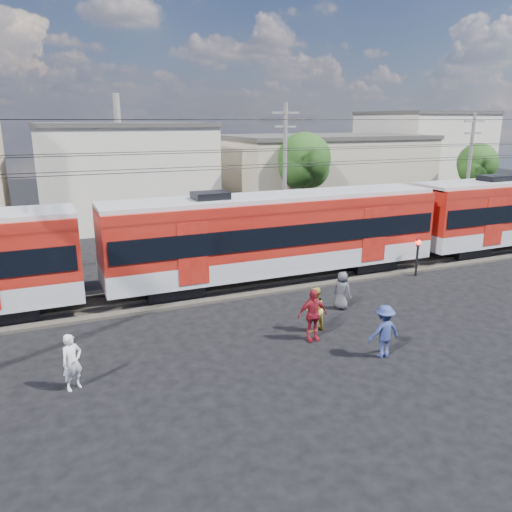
{
  "coord_description": "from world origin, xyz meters",
  "views": [
    {
      "loc": [
        -7.89,
        -12.54,
        7.49
      ],
      "look_at": [
        -0.27,
        5.0,
        2.26
      ],
      "focal_mm": 35.0,
      "sensor_mm": 36.0,
      "label": 1
    }
  ],
  "objects_px": {
    "pedestrian_c": "(384,331)",
    "crossing_signal": "(418,250)",
    "commuter_train": "(280,232)",
    "pedestrian_a": "(72,362)"
  },
  "relations": [
    {
      "from": "commuter_train",
      "to": "pedestrian_c",
      "type": "relative_size",
      "value": 28.4
    },
    {
      "from": "commuter_train",
      "to": "pedestrian_a",
      "type": "distance_m",
      "value": 11.98
    },
    {
      "from": "commuter_train",
      "to": "pedestrian_a",
      "type": "relative_size",
      "value": 30.03
    },
    {
      "from": "pedestrian_c",
      "to": "crossing_signal",
      "type": "bearing_deg",
      "value": -135.83
    },
    {
      "from": "commuter_train",
      "to": "pedestrian_a",
      "type": "height_order",
      "value": "commuter_train"
    },
    {
      "from": "pedestrian_a",
      "to": "crossing_signal",
      "type": "bearing_deg",
      "value": -11.34
    },
    {
      "from": "pedestrian_c",
      "to": "commuter_train",
      "type": "bearing_deg",
      "value": -91.79
    },
    {
      "from": "pedestrian_a",
      "to": "crossing_signal",
      "type": "xyz_separation_m",
      "value": [
        16.39,
        4.64,
        0.47
      ]
    },
    {
      "from": "commuter_train",
      "to": "pedestrian_c",
      "type": "height_order",
      "value": "commuter_train"
    },
    {
      "from": "commuter_train",
      "to": "crossing_signal",
      "type": "xyz_separation_m",
      "value": [
        6.54,
        -2.01,
        -1.1
      ]
    }
  ]
}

